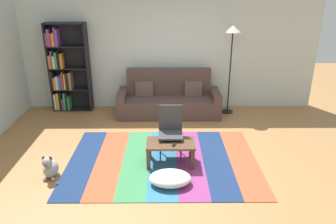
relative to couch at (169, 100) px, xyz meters
The scene contains 11 objects.
ground_plane 2.05m from the couch, 89.78° to the right, with size 14.00×14.00×0.00m, color #9E7042.
back_wall 1.14m from the couch, 89.14° to the left, with size 6.80×0.10×2.70m, color silver.
rug 2.16m from the couch, 93.20° to the right, with size 3.15×2.24×0.01m.
couch is the anchor object (origin of this frame).
bookshelf 2.45m from the couch, behind, with size 0.90×0.28×2.00m.
coffee_table 2.21m from the couch, 89.90° to the right, with size 0.78×0.46×0.38m.
pouf 2.83m from the couch, 90.14° to the right, with size 0.62×0.45×0.19m, color white.
dog 3.19m from the couch, 125.35° to the right, with size 0.22×0.35×0.40m.
standing_lamp 1.88m from the couch, ahead, with size 0.32×0.32×1.96m.
tv_remote 2.28m from the couch, 88.34° to the right, with size 0.04×0.15×0.02m, color black.
folding_chair 1.95m from the couch, 89.77° to the right, with size 0.40×0.40×0.90m.
Camera 1 is at (-0.08, -4.86, 2.79)m, focal length 34.54 mm.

